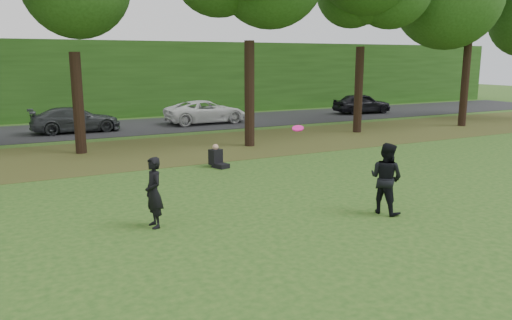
{
  "coord_description": "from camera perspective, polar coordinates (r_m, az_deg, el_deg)",
  "views": [
    {
      "loc": [
        -5.84,
        -7.49,
        3.86
      ],
      "look_at": [
        -0.11,
        3.66,
        1.3
      ],
      "focal_mm": 35.0,
      "sensor_mm": 36.0,
      "label": 1
    }
  ],
  "objects": [
    {
      "name": "ground",
      "position": [
        10.25,
        10.13,
        -10.76
      ],
      "size": [
        120.0,
        120.0,
        0.0
      ],
      "primitive_type": "plane",
      "color": "#234A17",
      "rests_on": "ground"
    },
    {
      "name": "leaf_litter",
      "position": [
        21.65,
        -11.1,
        1.07
      ],
      "size": [
        60.0,
        7.0,
        0.01
      ],
      "primitive_type": "cube",
      "color": "#4A3A1A",
      "rests_on": "ground"
    },
    {
      "name": "street",
      "position": [
        29.33,
        -15.49,
        3.58
      ],
      "size": [
        70.0,
        7.0,
        0.02
      ],
      "primitive_type": "cube",
      "color": "black",
      "rests_on": "ground"
    },
    {
      "name": "far_hedge",
      "position": [
        35.01,
        -17.77,
        8.78
      ],
      "size": [
        70.0,
        3.0,
        5.0
      ],
      "primitive_type": "cube",
      "color": "#224915",
      "rests_on": "ground"
    },
    {
      "name": "player_left",
      "position": [
        11.74,
        -11.61,
        -3.66
      ],
      "size": [
        0.44,
        0.63,
        1.65
      ],
      "primitive_type": "imported",
      "rotation": [
        0.0,
        0.0,
        -1.5
      ],
      "color": "black",
      "rests_on": "ground"
    },
    {
      "name": "player_right",
      "position": [
        12.96,
        14.63,
        -2.03
      ],
      "size": [
        0.92,
        1.05,
        1.81
      ],
      "primitive_type": "imported",
      "rotation": [
        0.0,
        0.0,
        1.89
      ],
      "color": "black",
      "rests_on": "ground"
    },
    {
      "name": "parked_cars",
      "position": [
        28.55,
        -16.06,
        4.75
      ],
      "size": [
        38.71,
        2.75,
        1.46
      ],
      "color": "black",
      "rests_on": "street"
    },
    {
      "name": "frisbee",
      "position": [
        11.65,
        4.81,
        3.63
      ],
      "size": [
        0.31,
        0.29,
        0.15
      ],
      "color": "#F91592",
      "rests_on": "ground"
    },
    {
      "name": "seated_person",
      "position": [
        18.05,
        -4.47,
        0.17
      ],
      "size": [
        0.61,
        0.82,
        0.83
      ],
      "rotation": [
        0.0,
        0.0,
        0.3
      ],
      "color": "black",
      "rests_on": "ground"
    }
  ]
}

